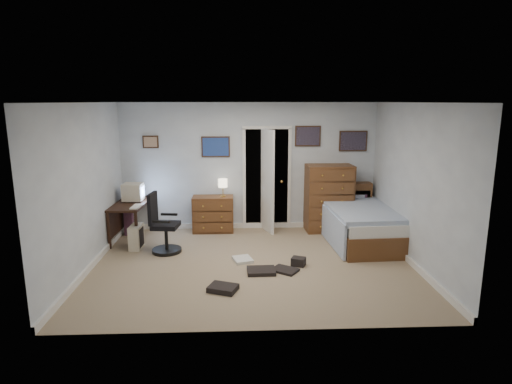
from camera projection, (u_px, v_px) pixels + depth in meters
floor at (253, 265)px, 6.75m from camera, size 5.00×4.00×0.02m
computer_desk at (127, 211)px, 7.89m from camera, size 0.60×1.22×0.69m
crt_monitor at (133, 192)px, 7.97m from camera, size 0.37×0.34×0.33m
keyboard at (136, 207)px, 7.52m from camera, size 0.15×0.37×0.02m
pc_tower at (136, 237)px, 7.43m from camera, size 0.20×0.39×0.41m
office_chair at (163, 229)px, 7.21m from camera, size 0.55×0.55×1.03m
media_stack at (128, 215)px, 8.15m from camera, size 0.16×0.16×0.78m
low_dresser at (213, 214)px, 8.38m from camera, size 0.80×0.40×0.70m
table_lamp at (223, 184)px, 8.26m from camera, size 0.18×0.18×0.34m
doorway at (266, 177)px, 8.77m from camera, size 0.96×1.12×2.05m
tall_dresser at (329, 198)px, 8.38m from camera, size 0.91×0.56×1.31m
headboard_bookcase at (344, 204)px, 8.54m from camera, size 1.05×0.30×0.94m
bed at (359, 222)px, 7.84m from camera, size 1.28×2.24×0.72m
wall_posters at (278, 141)px, 8.34m from camera, size 4.38×0.04×0.60m
floor_clutter at (258, 272)px, 6.35m from camera, size 1.50×1.49×0.13m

